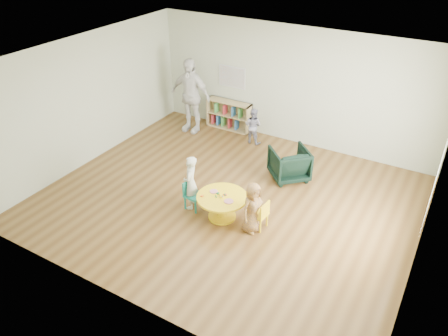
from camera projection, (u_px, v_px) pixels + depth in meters
name	position (u px, v px, depth m)	size (l,w,h in m)	color
room	(229.00, 112.00, 7.69)	(7.10, 7.00, 2.80)	brown
activity_table	(222.00, 203.00, 8.01)	(0.94, 0.94, 0.51)	yellow
kid_chair_left	(192.00, 194.00, 8.29)	(0.33, 0.33, 0.58)	#188475
kid_chair_right	(260.00, 214.00, 7.76)	(0.32, 0.32, 0.56)	yellow
bookshelf	(229.00, 115.00, 11.29)	(1.20, 0.30, 0.75)	tan
alphabet_poster	(232.00, 77.00, 10.88)	(0.74, 0.01, 0.54)	silver
armchair	(289.00, 164.00, 9.19)	(0.74, 0.76, 0.69)	black
child_left	(191.00, 183.00, 8.20)	(0.40, 0.26, 1.08)	silver
child_right	(252.00, 208.00, 7.61)	(0.48, 0.31, 0.98)	#FFAF1C
toddler	(253.00, 126.00, 10.54)	(0.44, 0.34, 0.90)	#1C2048
adult_caretaker	(190.00, 96.00, 10.89)	(1.11, 0.46, 1.89)	white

